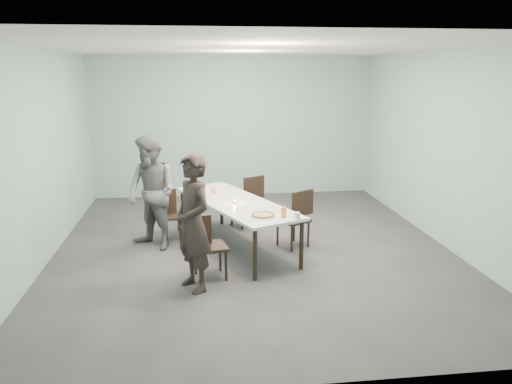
{
  "coord_description": "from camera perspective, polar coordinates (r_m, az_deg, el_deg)",
  "views": [
    {
      "loc": [
        -0.86,
        -7.27,
        2.69
      ],
      "look_at": [
        0.0,
        -0.41,
        1.0
      ],
      "focal_mm": 35.0,
      "sensor_mm": 36.0,
      "label": 1
    }
  ],
  "objects": [
    {
      "name": "chair_near_right",
      "position": [
        7.8,
        4.72,
        -2.61
      ],
      "size": [
        0.64,
        0.57,
        0.87
      ],
      "rotation": [
        0.0,
        0.0,
        3.66
      ],
      "color": "black",
      "rests_on": "ground"
    },
    {
      "name": "amber_tumbler",
      "position": [
        8.1,
        -4.86,
        0.13
      ],
      "size": [
        0.07,
        0.07,
        0.08
      ],
      "primitive_type": "cylinder",
      "color": "orange",
      "rests_on": "table"
    },
    {
      "name": "water_tumbler",
      "position": [
        6.71,
        4.71,
        -2.71
      ],
      "size": [
        0.08,
        0.08,
        0.09
      ],
      "primitive_type": "cylinder",
      "color": "silver",
      "rests_on": "table"
    },
    {
      "name": "chair_far_right",
      "position": [
        8.8,
        -0.82,
        -0.66
      ],
      "size": [
        0.65,
        0.57,
        0.87
      ],
      "rotation": [
        0.0,
        0.0,
        3.62
      ],
      "color": "black",
      "rests_on": "ground"
    },
    {
      "name": "diner_near",
      "position": [
        6.19,
        -7.2,
        -3.54
      ],
      "size": [
        0.67,
        0.75,
        1.73
      ],
      "primitive_type": "imported",
      "rotation": [
        0.0,
        0.0,
        -1.06
      ],
      "color": "black",
      "rests_on": "ground"
    },
    {
      "name": "tealight",
      "position": [
        7.48,
        -2.5,
        -1.14
      ],
      "size": [
        0.06,
        0.06,
        0.05
      ],
      "color": "silver",
      "rests_on": "table"
    },
    {
      "name": "side_plate",
      "position": [
        7.25,
        -0.07,
        -1.74
      ],
      "size": [
        0.18,
        0.18,
        0.01
      ],
      "primitive_type": "cylinder",
      "color": "white",
      "rests_on": "table"
    },
    {
      "name": "pizza",
      "position": [
        6.81,
        0.8,
        -2.65
      ],
      "size": [
        0.34,
        0.34,
        0.04
      ],
      "color": "white",
      "rests_on": "table"
    },
    {
      "name": "table",
      "position": [
        7.62,
        -2.36,
        -1.47
      ],
      "size": [
        1.86,
        2.74,
        0.75
      ],
      "rotation": [
        0.0,
        0.0,
        0.41
      ],
      "color": "white",
      "rests_on": "ground"
    },
    {
      "name": "chair_far_left",
      "position": [
        8.06,
        -9.76,
        -2.22
      ],
      "size": [
        0.64,
        0.49,
        0.87
      ],
      "rotation": [
        0.0,
        0.0,
        0.19
      ],
      "color": "black",
      "rests_on": "ground"
    },
    {
      "name": "room_shell",
      "position": [
        7.35,
        -0.4,
        8.54
      ],
      "size": [
        6.02,
        7.02,
        3.01
      ],
      "color": "#90B5B1",
      "rests_on": "ground"
    },
    {
      "name": "chair_near_left",
      "position": [
        6.6,
        -5.95,
        -5.73
      ],
      "size": [
        0.64,
        0.49,
        0.87
      ],
      "rotation": [
        0.0,
        0.0,
        0.17
      ],
      "color": "black",
      "rests_on": "ground"
    },
    {
      "name": "beer_glass",
      "position": [
        6.74,
        3.18,
        -2.35
      ],
      "size": [
        0.08,
        0.08,
        0.15
      ],
      "primitive_type": "cylinder",
      "color": "orange",
      "rests_on": "table"
    },
    {
      "name": "ground",
      "position": [
        7.8,
        -0.37,
        -6.45
      ],
      "size": [
        7.0,
        7.0,
        0.0
      ],
      "primitive_type": "plane",
      "color": "#333335",
      "rests_on": "ground"
    },
    {
      "name": "menu",
      "position": [
        8.38,
        -6.26,
        0.28
      ],
      "size": [
        0.36,
        0.32,
        0.01
      ],
      "primitive_type": "cube",
      "rotation": [
        0.0,
        0.0,
        0.41
      ],
      "color": "silver",
      "rests_on": "table"
    },
    {
      "name": "diner_far",
      "position": [
        7.74,
        -11.84,
        -0.12
      ],
      "size": [
        1.07,
        1.07,
        1.75
      ],
      "primitive_type": "imported",
      "rotation": [
        0.0,
        0.0,
        -0.76
      ],
      "color": "slate",
      "rests_on": "ground"
    }
  ]
}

